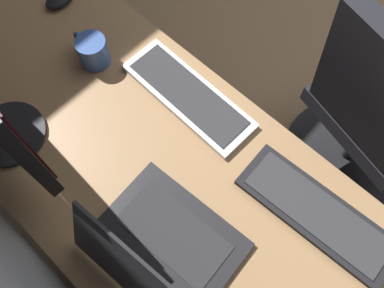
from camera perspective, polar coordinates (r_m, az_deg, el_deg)
name	(u,v)px	position (r m, az deg, el deg)	size (l,w,h in m)	color
desk	(180,199)	(1.13, -1.77, -7.72)	(2.04, 0.68, 0.73)	#936D47
drawer_pedestal	(201,254)	(1.41, 1.32, -15.27)	(0.40, 0.51, 0.69)	#936D47
laptop_left	(158,248)	(0.98, -4.83, -14.48)	(0.36, 0.30, 0.21)	black
keyboard_main	(317,213)	(1.08, 17.22, -9.31)	(0.43, 0.16, 0.02)	black
keyboard_spare	(188,95)	(1.17, -0.55, 6.90)	(0.42, 0.15, 0.02)	silver
coffee_mug	(92,51)	(1.25, -13.88, 12.65)	(0.13, 0.09, 0.09)	#335193
office_chair	(370,120)	(1.58, 23.84, 3.11)	(0.56, 0.59, 0.97)	black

